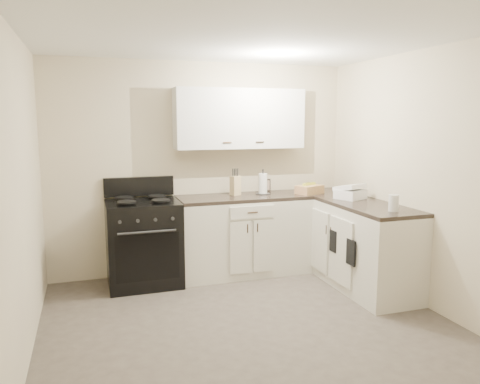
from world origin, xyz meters
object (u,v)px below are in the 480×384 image
object	(u,v)px
stove	(144,244)
paper_towel	(263,184)
wicker_basket	(309,190)
knife_block	(235,186)
countertop_grill	(350,194)

from	to	relation	value
stove	paper_towel	size ratio (longest dim) A/B	3.83
stove	wicker_basket	xyz separation A→B (m)	(1.99, -0.08, 0.53)
stove	paper_towel	world-z (taller)	paper_towel
knife_block	stove	bearing A→B (deg)	164.61
knife_block	wicker_basket	size ratio (longest dim) A/B	0.73
knife_block	paper_towel	size ratio (longest dim) A/B	0.91
stove	wicker_basket	distance (m)	2.06
stove	countertop_grill	size ratio (longest dim) A/B	3.37
knife_block	countertop_grill	size ratio (longest dim) A/B	0.80
countertop_grill	wicker_basket	bearing A→B (deg)	96.63
paper_towel	wicker_basket	size ratio (longest dim) A/B	0.80
stove	wicker_basket	bearing A→B (deg)	-2.31
wicker_basket	knife_block	bearing A→B (deg)	168.47
wicker_basket	countertop_grill	distance (m)	0.55
wicker_basket	paper_towel	bearing A→B (deg)	164.54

